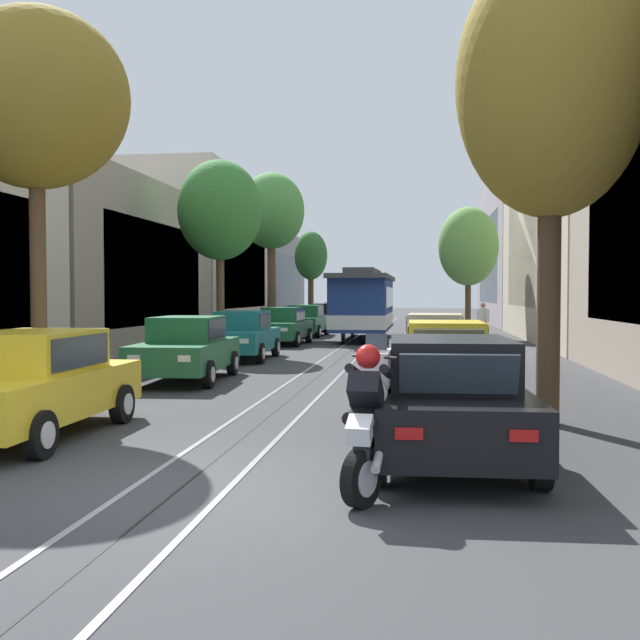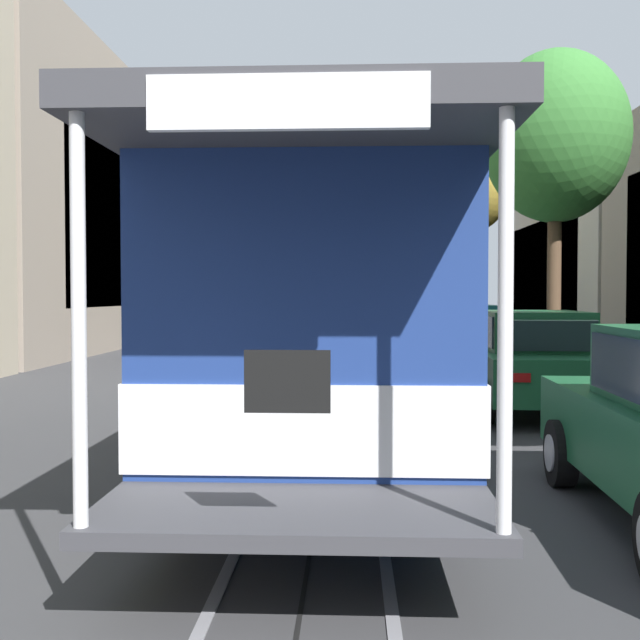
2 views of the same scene
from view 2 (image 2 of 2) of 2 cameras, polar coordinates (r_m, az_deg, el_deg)
ground_plane at (r=12.00m, az=0.90°, el=-6.92°), size 160.00×160.00×0.00m
trolley_track_rails at (r=8.32m, az=0.25°, el=-10.85°), size 1.14×65.46×0.01m
parked_car_yellow_near_left at (r=32.51m, az=7.34°, el=0.05°), size 2.03×4.37×1.58m
parked_car_green_second_left at (r=25.43m, az=8.62°, el=-0.46°), size 2.15×4.42×1.58m
parked_car_teal_mid_left at (r=19.62m, az=10.65°, el=-1.17°), size 2.06×4.39×1.58m
parked_car_green_fourth_left at (r=12.65m, az=15.34°, el=-2.89°), size 2.11×4.41×1.58m
parked_car_black_near_right at (r=33.28m, az=-3.32°, el=0.11°), size 2.11×4.41×1.58m
parked_car_yellow_second_right at (r=27.66m, az=-4.78°, el=-0.26°), size 2.03×4.37×1.58m
parked_car_beige_mid_right at (r=22.01m, az=-6.37°, el=-0.82°), size 2.12×4.41×1.58m
street_tree_kerb_left_near at (r=30.14m, az=10.53°, el=9.33°), size 3.53×2.96×7.48m
street_tree_kerb_left_second at (r=17.53m, az=17.00°, el=12.73°), size 3.06×3.14×7.01m
street_tree_kerb_right_near at (r=30.77m, az=-7.11°, el=8.81°), size 3.08×2.89×7.83m
cable_car_trolley at (r=8.73m, az=0.40°, el=0.72°), size 2.62×9.14×3.28m
motorcycle_with_rider at (r=34.87m, az=-1.58°, el=0.34°), size 0.55×1.88×1.69m
street_sign_post at (r=33.21m, az=9.43°, el=1.63°), size 0.36×0.10×2.73m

